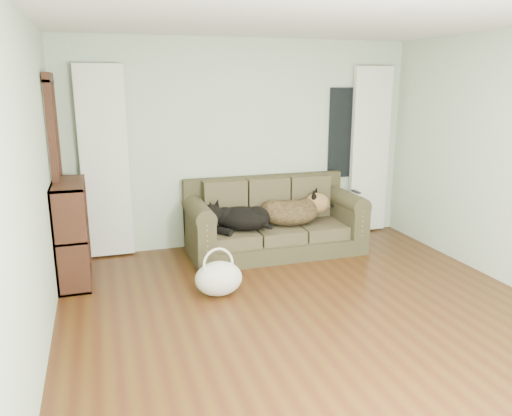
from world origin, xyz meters
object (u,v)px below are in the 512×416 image
object	(u,v)px
sofa	(275,217)
dog_black_lab	(239,219)
dog_shepherd	(292,213)
bookshelf	(72,236)
tote_bag	(219,280)

from	to	relation	value
sofa	dog_black_lab	world-z (taller)	sofa
dog_shepherd	bookshelf	xyz separation A→B (m)	(-2.57, -0.22, 0.01)
dog_shepherd	bookshelf	bearing A→B (deg)	19.77
sofa	dog_shepherd	xyz separation A→B (m)	(0.22, -0.01, 0.04)
bookshelf	tote_bag	bearing A→B (deg)	-29.85
tote_bag	bookshelf	distance (m)	1.65
tote_bag	sofa	bearing A→B (deg)	47.46
tote_bag	dog_black_lab	bearing A→B (deg)	63.59
tote_bag	dog_shepherd	bearing A→B (deg)	41.35
dog_black_lab	dog_shepherd	world-z (taller)	dog_shepherd
dog_shepherd	tote_bag	xyz separation A→B (m)	(-1.19, -1.05, -0.33)
sofa	dog_black_lab	distance (m)	0.48
sofa	bookshelf	bearing A→B (deg)	-174.40
tote_bag	bookshelf	world-z (taller)	bookshelf
sofa	dog_shepherd	world-z (taller)	sofa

